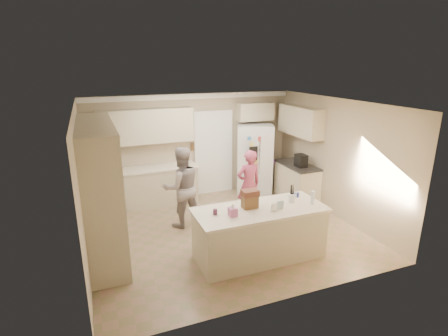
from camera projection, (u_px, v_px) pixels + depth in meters
name	position (u px, v px, depth m)	size (l,w,h in m)	color
floor	(226.00, 232.00, 7.15)	(5.20, 4.60, 0.02)	#8B6B56
ceiling	(226.00, 103.00, 6.39)	(5.20, 4.60, 0.02)	white
wall_back	(192.00, 146.00, 8.83)	(5.20, 0.02, 2.60)	tan
wall_front	(288.00, 219.00, 4.71)	(5.20, 0.02, 2.60)	tan
wall_left	(81.00, 188.00, 5.86)	(0.02, 4.60, 2.60)	tan
wall_right	(336.00, 158.00, 7.67)	(0.02, 4.60, 2.60)	tan
crown_back	(192.00, 96.00, 8.42)	(5.20, 0.08, 0.12)	white
pantry_bank	(101.00, 189.00, 6.18)	(0.60, 2.60, 2.35)	#C1B095
back_base_cab	(151.00, 187.00, 8.40)	(2.20, 0.60, 0.88)	#C1B095
back_countertop	(150.00, 169.00, 8.26)	(2.24, 0.63, 0.04)	beige
back_upper_cab	(146.00, 126.00, 8.09)	(2.20, 0.35, 0.80)	#C1B095
doorway_opening	(213.00, 153.00, 9.06)	(0.90, 0.06, 2.10)	black
doorway_casing	(214.00, 154.00, 9.03)	(1.02, 0.03, 2.22)	white
wall_frame_upper	(193.00, 136.00, 8.73)	(0.15, 0.02, 0.20)	brown
wall_frame_lower	(194.00, 147.00, 8.80)	(0.15, 0.02, 0.20)	brown
refrigerator	(255.00, 159.00, 9.14)	(0.90, 0.70, 1.80)	white
fridge_seam	(261.00, 162.00, 8.82)	(0.01, 0.02, 1.78)	gray
fridge_dispenser	(253.00, 153.00, 8.66)	(0.22, 0.03, 0.35)	black
fridge_handle_l	(259.00, 157.00, 8.75)	(0.02, 0.02, 0.85)	silver
fridge_handle_r	(263.00, 156.00, 8.78)	(0.02, 0.02, 0.85)	silver
over_fridge_cab	(255.00, 112.00, 9.00)	(0.95, 0.35, 0.45)	#C1B095
right_base_cab	(297.00, 183.00, 8.70)	(0.60, 1.20, 0.88)	#C1B095
right_countertop	(297.00, 165.00, 8.57)	(0.63, 1.24, 0.04)	#2D2B28
right_upper_cab	(300.00, 121.00, 8.49)	(0.35, 1.50, 0.70)	#C1B095
coffee_maker	(301.00, 161.00, 8.33)	(0.22, 0.28, 0.30)	black
island_base	(259.00, 234.00, 6.10)	(2.20, 0.90, 0.88)	#C1B095
island_top	(260.00, 210.00, 5.97)	(2.28, 0.96, 0.05)	beige
utensil_crock	(292.00, 198.00, 6.21)	(0.13, 0.13, 0.15)	white
tissue_box	(233.00, 212.00, 5.66)	(0.13, 0.13, 0.14)	#C5629E
tissue_plume	(233.00, 205.00, 5.63)	(0.08, 0.08, 0.08)	white
dollhouse_body	(250.00, 202.00, 5.97)	(0.26, 0.18, 0.22)	brown
dollhouse_roof	(250.00, 193.00, 5.92)	(0.28, 0.20, 0.10)	#592D1E
jam_jar	(215.00, 212.00, 5.72)	(0.07, 0.07, 0.09)	#59263F
greeting_card_a	(274.00, 207.00, 5.81)	(0.12, 0.01, 0.16)	white
greeting_card_b	(280.00, 205.00, 5.91)	(0.12, 0.01, 0.16)	silver
water_bottle	(313.00, 198.00, 6.12)	(0.07, 0.07, 0.24)	silver
shaker_salt	(295.00, 195.00, 6.43)	(0.05, 0.05, 0.09)	#3C4892
shaker_pepper	(298.00, 195.00, 6.45)	(0.05, 0.05, 0.09)	#3C4892
teen_boy	(182.00, 187.00, 7.19)	(0.83, 0.64, 1.70)	gray
teen_girl	(249.00, 185.00, 7.58)	(0.56, 0.37, 1.55)	#AA3850
fridge_magnets	(261.00, 162.00, 8.81)	(0.76, 0.02, 1.44)	tan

